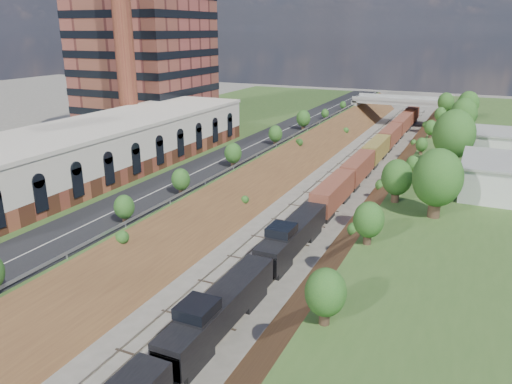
# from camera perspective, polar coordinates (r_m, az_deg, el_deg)

# --- Properties ---
(platform_left) EXTENTS (44.00, 180.00, 5.00)m
(platform_left) POSITION_cam_1_polar(r_m,az_deg,el_deg) (94.03, -10.93, 4.33)
(platform_left) COLOR #3A5A25
(platform_left) RESTS_ON ground
(embankment_left) EXTENTS (10.00, 180.00, 10.00)m
(embankment_left) POSITION_cam_1_polar(r_m,az_deg,el_deg) (84.14, 1.50, 1.26)
(embankment_left) COLOR brown
(embankment_left) RESTS_ON ground
(embankment_right) EXTENTS (10.00, 180.00, 10.00)m
(embankment_right) POSITION_cam_1_polar(r_m,az_deg,el_deg) (78.54, 16.40, -0.74)
(embankment_right) COLOR brown
(embankment_right) RESTS_ON ground
(rail_left_track) EXTENTS (1.58, 180.00, 0.18)m
(rail_left_track) POSITION_cam_1_polar(r_m,az_deg,el_deg) (81.32, 6.94, 0.60)
(rail_left_track) COLOR gray
(rail_left_track) RESTS_ON ground
(rail_right_track) EXTENTS (1.58, 180.00, 0.18)m
(rail_right_track) POSITION_cam_1_polar(r_m,az_deg,el_deg) (79.99, 10.48, 0.12)
(rail_right_track) COLOR gray
(rail_right_track) RESTS_ON ground
(road) EXTENTS (8.00, 180.00, 0.10)m
(road) POSITION_cam_1_polar(r_m,az_deg,el_deg) (84.64, -1.28, 4.91)
(road) COLOR black
(road) RESTS_ON platform_left
(guardrail) EXTENTS (0.10, 171.00, 0.70)m
(guardrail) POSITION_cam_1_polar(r_m,az_deg,el_deg) (82.67, 1.22, 4.94)
(guardrail) COLOR #99999E
(guardrail) RESTS_ON platform_left
(commercial_building) EXTENTS (14.30, 62.30, 7.00)m
(commercial_building) POSITION_cam_1_polar(r_m,az_deg,el_deg) (73.01, -17.97, 4.66)
(commercial_building) COLOR brown
(commercial_building) RESTS_ON platform_left
(smokestack) EXTENTS (3.20, 3.20, 40.00)m
(smokestack) POSITION_cam_1_polar(r_m,az_deg,el_deg) (90.08, -15.00, 17.94)
(smokestack) COLOR brown
(smokestack) RESTS_ON platform_left
(overpass) EXTENTS (24.50, 8.30, 7.40)m
(overpass) POSITION_cam_1_polar(r_m,az_deg,el_deg) (138.95, 16.16, 9.38)
(overpass) COLOR gray
(overpass) RESTS_ON ground
(white_building_near) EXTENTS (9.00, 12.00, 4.00)m
(white_building_near) POSITION_cam_1_polar(r_m,az_deg,el_deg) (68.33, 26.22, 1.45)
(white_building_near) COLOR silver
(white_building_near) RESTS_ON platform_right
(white_building_far) EXTENTS (8.00, 10.00, 3.60)m
(white_building_far) POSITION_cam_1_polar(r_m,az_deg,el_deg) (89.79, 25.81, 5.01)
(white_building_far) COLOR silver
(white_building_far) RESTS_ON platform_right
(tree_right_large) EXTENTS (5.25, 5.25, 7.61)m
(tree_right_large) POSITION_cam_1_polar(r_m,az_deg,el_deg) (56.19, 20.04, 1.48)
(tree_right_large) COLOR #473323
(tree_right_large) RESTS_ON platform_right
(tree_left_crest) EXTENTS (2.45, 2.45, 3.55)m
(tree_left_crest) POSITION_cam_1_polar(r_m,az_deg,el_deg) (50.16, -17.76, -3.07)
(tree_left_crest) COLOR #473323
(tree_left_crest) RESTS_ON platform_left
(freight_train) EXTENTS (2.71, 138.95, 4.55)m
(freight_train) POSITION_cam_1_polar(r_m,az_deg,el_deg) (84.15, 11.47, 2.60)
(freight_train) COLOR black
(freight_train) RESTS_ON ground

